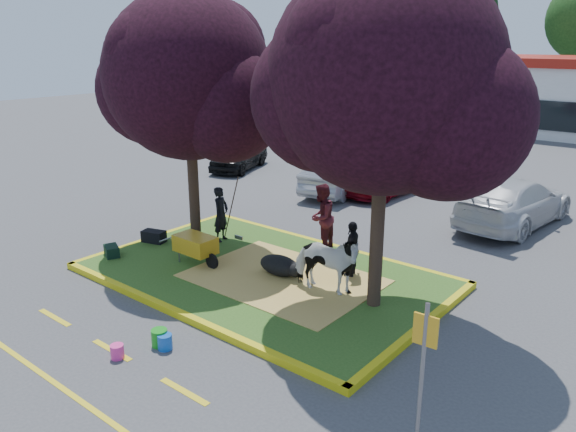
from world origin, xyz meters
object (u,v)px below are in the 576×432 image
Objects in this scene: bucket_pink at (117,352)px; car_silver at (341,173)px; cow at (326,264)px; wheelbarrow at (196,245)px; bucket_blue at (165,342)px; calf at (280,265)px; handler at (221,214)px; sign_post at (422,368)px; car_black at (239,155)px; bucket_green at (160,338)px.

car_silver is at bearing 105.46° from bucket_pink.
wheelbarrow is (-3.46, -0.62, -0.20)m from cow.
cow is 5.62× the size of bucket_blue.
wheelbarrow reaches higher than calf.
calf is at bearing 20.53° from wheelbarrow.
calf is at bearing -120.58° from handler.
cow is 0.69× the size of sign_post.
cow is 6.24× the size of bucket_pink.
bucket_blue is 14.90m from car_black.
cow is 0.86× the size of wheelbarrow.
handler is at bearing -177.51° from calf.
car_black reaches higher than calf.
sign_post reaches higher than wheelbarrow.
car_silver is at bearing 20.80° from cow.
car_black is (-14.18, 11.34, -0.82)m from sign_post.
wheelbarrow is at bearing 88.90° from car_silver.
bucket_blue is (0.33, -3.68, -0.24)m from calf.
wheelbarrow reaches higher than bucket_pink.
cow is 1.48m from calf.
calf is 0.25× the size of car_silver.
car_silver is (-4.81, 7.70, -0.13)m from cow.
handler is at bearing -68.28° from car_black.
bucket_pink is (-0.24, -0.75, -0.03)m from bucket_green.
bucket_green reaches higher than bucket_blue.
wheelbarrow is 7.23× the size of bucket_pink.
car_silver is at bearing 133.15° from calf.
sign_post is 7.28× the size of bucket_green.
wheelbarrow is at bearing 127.20° from bucket_green.
handler is 0.35× the size of car_silver.
car_black is (-6.20, 7.15, -0.28)m from handler.
car_silver reaches higher than bucket_blue.
bucket_pink is (1.97, -3.66, -0.51)m from wheelbarrow.
handler is 5.50m from bucket_blue.
car_silver reaches higher than bucket_pink.
cow is 4.59m from bucket_pink.
calf is 6.31m from sign_post.
cow reaches higher than car_silver.
car_black reaches higher than bucket_pink.
calf is 4.42m from bucket_pink.
car_silver is at bearing 108.36° from bucket_blue.
car_silver reaches higher than bucket_green.
sign_post reaches higher than calf.
handler reaches higher than cow.
car_silver is (-3.41, 7.58, 0.32)m from calf.
bucket_pink is at bearing 95.14° from car_silver.
bucket_green reaches higher than bucket_pink.
sign_post is 5.24m from bucket_green.
handler reaches higher than calf.
handler is (-2.76, 0.81, 0.52)m from calf.
handler is at bearing 85.16° from car_silver.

